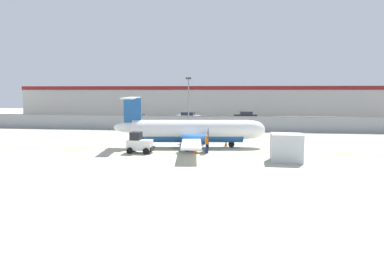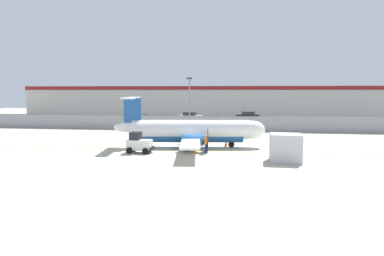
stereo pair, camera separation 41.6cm
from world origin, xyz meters
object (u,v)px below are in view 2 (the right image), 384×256
at_px(baggage_tug, 139,143).
at_px(apron_light_pole, 189,100).
at_px(traffic_cone_near_right, 226,143).
at_px(ground_crew_worker, 206,143).
at_px(commuter_airplane, 193,131).
at_px(cargo_container, 286,148).
at_px(parked_car_1, 190,117).
at_px(traffic_cone_far_left, 195,150).
at_px(parked_car_2, 247,116).
at_px(traffic_cone_near_left, 127,147).
at_px(parked_car_3, 309,122).
at_px(parked_car_0, 140,119).

bearing_deg(baggage_tug, apron_light_pole, 83.86).
bearing_deg(traffic_cone_near_right, ground_crew_worker, -110.70).
relative_size(commuter_airplane, apron_light_pole, 2.21).
height_order(cargo_container, parked_car_1, cargo_container).
xyz_separation_m(traffic_cone_near_right, traffic_cone_far_left, (-2.62, -4.18, 0.00)).
bearing_deg(parked_car_1, commuter_airplane, -73.85).
relative_size(baggage_tug, traffic_cone_near_right, 3.72).
distance_m(cargo_container, apron_light_pole, 20.36).
xyz_separation_m(cargo_container, parked_car_2, (-2.14, 36.53, -0.21)).
height_order(traffic_cone_near_left, parked_car_1, parked_car_1).
bearing_deg(parked_car_3, traffic_cone_near_right, -117.55).
relative_size(baggage_tug, traffic_cone_near_left, 3.72).
bearing_deg(parked_car_0, traffic_cone_near_left, -71.98).
bearing_deg(traffic_cone_near_right, parked_car_0, 126.62).
distance_m(cargo_container, parked_car_3, 25.86).
bearing_deg(parked_car_0, traffic_cone_far_left, -58.87).
distance_m(traffic_cone_near_left, traffic_cone_near_right, 9.79).
height_order(parked_car_3, apron_light_pole, apron_light_pole).
distance_m(baggage_tug, apron_light_pole, 15.78).
bearing_deg(apron_light_pole, cargo_container, -59.66).
bearing_deg(cargo_container, parked_car_0, 128.72).
bearing_deg(traffic_cone_far_left, baggage_tug, -174.01).
xyz_separation_m(parked_car_0, parked_car_2, (17.70, 9.60, 0.00)).
xyz_separation_m(ground_crew_worker, traffic_cone_near_right, (1.58, 4.18, -0.64)).
xyz_separation_m(cargo_container, parked_car_1, (-12.33, 33.39, -0.21)).
xyz_separation_m(traffic_cone_far_left, parked_car_3, (14.21, 22.31, 0.58)).
distance_m(cargo_container, traffic_cone_near_right, 8.47).
height_order(commuter_airplane, parked_car_2, commuter_airplane).
bearing_deg(traffic_cone_far_left, commuter_airplane, 99.92).
relative_size(parked_car_0, parked_car_1, 0.98).
distance_m(baggage_tug, ground_crew_worker, 6.06).
bearing_deg(baggage_tug, cargo_container, -6.98).
bearing_deg(parked_car_2, apron_light_pole, 61.25).
xyz_separation_m(ground_crew_worker, parked_car_1, (-5.84, 30.72, -0.06)).
relative_size(parked_car_1, parked_car_2, 1.01).
height_order(traffic_cone_near_right, parked_car_3, parked_car_3).
bearing_deg(parked_car_0, ground_crew_worker, -56.94).
bearing_deg(parked_car_2, traffic_cone_near_left, 64.16).
bearing_deg(parked_car_2, ground_crew_worker, 76.61).
relative_size(cargo_container, traffic_cone_far_left, 3.87).
relative_size(parked_car_0, parked_car_2, 0.99).
xyz_separation_m(cargo_container, parked_car_3, (6.67, 24.98, -0.21)).
relative_size(ground_crew_worker, parked_car_3, 0.39).
bearing_deg(cargo_container, commuter_airplane, 146.68).
bearing_deg(traffic_cone_far_left, apron_light_pole, 100.10).
distance_m(commuter_airplane, parked_car_0, 24.18).
bearing_deg(parked_car_1, ground_crew_worker, -71.83).
distance_m(ground_crew_worker, cargo_container, 7.02).
distance_m(commuter_airplane, traffic_cone_near_right, 3.58).
xyz_separation_m(baggage_tug, cargo_container, (12.53, -2.14, 0.24)).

